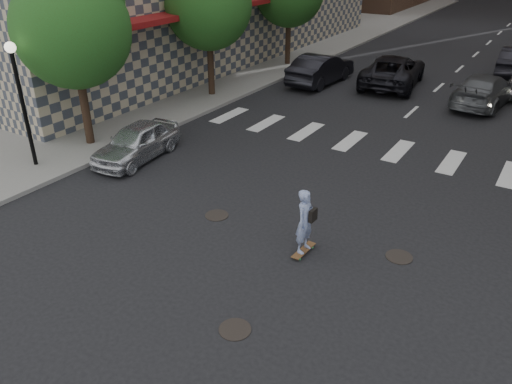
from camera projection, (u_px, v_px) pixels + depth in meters
ground at (251, 256)px, 13.05m from camera, size 160.00×160.00×0.00m
sidewalk_left at (232, 53)px, 34.90m from camera, size 13.00×80.00×0.15m
lamppost at (19, 88)px, 16.58m from camera, size 0.36×0.36×4.28m
tree_a at (75, 24)px, 17.75m from camera, size 4.20×4.20×6.60m
tree_b at (211, 1)px, 23.75m from camera, size 4.20×4.20×6.60m
manhole_a at (235, 329)px, 10.60m from camera, size 0.70×0.70×0.02m
manhole_b at (217, 215)px, 14.89m from camera, size 0.70×0.70×0.02m
manhole_c at (399, 257)px, 12.98m from camera, size 0.70×0.70×0.02m
skateboarder at (305, 221)px, 12.71m from camera, size 0.47×0.94×1.85m
silver_sedan at (137, 142)px, 18.37m from camera, size 1.99×4.07×1.34m
traffic_car_a at (321, 69)px, 27.66m from camera, size 1.99×5.07×1.64m
traffic_car_b at (485, 90)px, 24.15m from camera, size 2.68×5.41×1.51m
traffic_car_c at (393, 71)px, 27.28m from camera, size 3.45×6.24×1.65m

